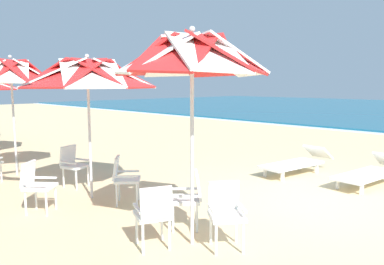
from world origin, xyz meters
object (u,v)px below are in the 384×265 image
plastic_chair_5 (124,177)px  sun_lounger_2 (297,162)px  beach_umbrella_1 (88,75)px  plastic_chair_4 (36,183)px  plastic_chair_0 (226,210)px  plastic_chair_3 (73,163)px  beach_umbrella_0 (192,58)px  plastic_chair_2 (189,196)px  plastic_chair_1 (154,212)px  sun_lounger_1 (371,172)px  beach_umbrella_2 (11,73)px

plastic_chair_5 → sun_lounger_2: 4.42m
beach_umbrella_1 → plastic_chair_4: bearing=-86.1°
plastic_chair_0 → plastic_chair_3: (-4.17, -0.03, 0.00)m
beach_umbrella_1 → beach_umbrella_0: bearing=-1.8°
plastic_chair_2 → beach_umbrella_1: beach_umbrella_1 is taller
plastic_chair_1 → sun_lounger_2: (-0.84, 5.09, -0.22)m
plastic_chair_3 → sun_lounger_1: bearing=46.5°
plastic_chair_2 → sun_lounger_2: bearing=98.7°
sun_lounger_1 → sun_lounger_2: same height
plastic_chair_0 → plastic_chair_1: bearing=-129.8°
plastic_chair_1 → plastic_chair_2: same height
plastic_chair_0 → sun_lounger_1: plastic_chair_0 is taller
beach_umbrella_0 → plastic_chair_1: size_ratio=3.32×
beach_umbrella_1 → beach_umbrella_2: (-2.88, -0.35, 0.09)m
plastic_chair_1 → plastic_chair_3: same height
beach_umbrella_1 → sun_lounger_2: size_ratio=1.22×
beach_umbrella_1 → beach_umbrella_2: size_ratio=0.96×
beach_umbrella_1 → plastic_chair_3: (-1.00, 0.14, -1.82)m
plastic_chair_4 → plastic_chair_1: bearing=11.6°
plastic_chair_5 → beach_umbrella_1: bearing=-161.0°
beach_umbrella_0 → plastic_chair_5: 2.90m
plastic_chair_2 → beach_umbrella_1: size_ratio=0.32×
beach_umbrella_0 → plastic_chair_1: beach_umbrella_0 is taller
plastic_chair_0 → plastic_chair_4: (-3.10, -1.24, 0.00)m
plastic_chair_5 → sun_lounger_1: bearing=59.5°
sun_lounger_1 → plastic_chair_4: bearing=-119.6°
plastic_chair_2 → plastic_chair_1: bearing=-76.7°
plastic_chair_0 → beach_umbrella_2: (-6.06, -0.52, 1.90)m
beach_umbrella_0 → plastic_chair_4: 3.52m
beach_umbrella_0 → sun_lounger_1: beach_umbrella_0 is taller
plastic_chair_2 → sun_lounger_2: 4.31m
plastic_chair_5 → sun_lounger_1: plastic_chair_5 is taller
plastic_chair_0 → plastic_chair_4: bearing=-158.3°
beach_umbrella_1 → plastic_chair_4: 2.11m
sun_lounger_1 → sun_lounger_2: bearing=-172.9°
plastic_chair_0 → plastic_chair_4: same height
plastic_chair_1 → plastic_chair_2: bearing=103.3°
beach_umbrella_2 → beach_umbrella_0: bearing=2.6°
beach_umbrella_0 → plastic_chair_3: (-3.81, 0.23, -1.98)m
plastic_chair_2 → beach_umbrella_0: bearing=-40.4°
plastic_chair_2 → sun_lounger_1: bearing=77.5°
sun_lounger_2 → sun_lounger_1: bearing=7.1°
beach_umbrella_0 → plastic_chair_5: (-2.10, 0.34, -1.98)m
plastic_chair_4 → sun_lounger_1: 6.68m
plastic_chair_4 → plastic_chair_5: bearing=63.9°
plastic_chair_0 → sun_lounger_1: bearing=87.6°
beach_umbrella_1 → plastic_chair_3: beach_umbrella_1 is taller
sun_lounger_1 → sun_lounger_2: (-1.64, -0.20, 0.00)m
sun_lounger_1 → beach_umbrella_2: bearing=-140.8°
sun_lounger_1 → beach_umbrella_0: bearing=-96.5°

